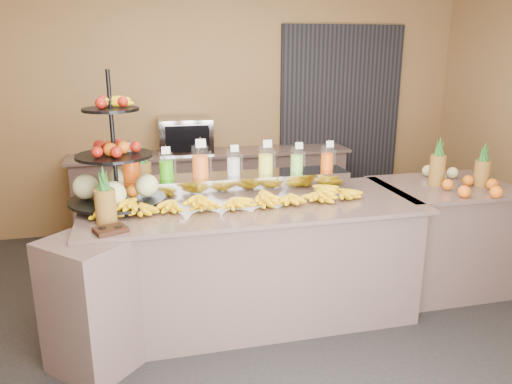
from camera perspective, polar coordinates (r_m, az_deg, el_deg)
name	(u,v)px	position (r m, az deg, el deg)	size (l,w,h in m)	color
ground	(262,334)	(3.85, 0.68, -15.89)	(6.00, 6.00, 0.00)	black
room_envelope	(261,70)	(4.07, 0.58, 13.82)	(6.04, 5.02, 2.82)	olive
buffet_counter	(239,263)	(3.83, -1.96, -8.17)	(2.75, 1.25, 0.93)	gray
right_counter	(440,236)	(4.63, 20.29, -4.76)	(1.08, 0.88, 0.93)	gray
back_ledge	(213,192)	(5.69, -4.90, 0.05)	(3.10, 0.55, 0.93)	gray
pitcher_tray	(234,184)	(3.95, -2.56, 0.91)	(1.85, 0.30, 0.15)	gray
juice_pitcher_orange_a	(131,167)	(3.84, -14.11, 2.76)	(0.13, 0.13, 0.31)	silver
juice_pitcher_green	(166,167)	(3.85, -10.22, 2.79)	(0.11, 0.12, 0.27)	silver
juice_pitcher_orange_b	(200,163)	(3.86, -6.38, 3.27)	(0.13, 0.14, 0.32)	silver
juice_pitcher_milk	(234,164)	(3.91, -2.59, 3.20)	(0.11, 0.11, 0.26)	silver
juice_pitcher_lemon	(266,161)	(3.96, 1.11, 3.54)	(0.12, 0.12, 0.29)	silver
juice_pitcher_lime	(297,161)	(4.04, 4.69, 3.57)	(0.11, 0.11, 0.26)	silver
juice_pitcher_orange_c	(327,159)	(4.13, 8.13, 3.74)	(0.11, 0.11, 0.26)	silver
banana_heap	(233,198)	(3.62, -2.66, -0.67)	(1.96, 0.18, 0.16)	yellow
fruit_stand	(123,173)	(3.71, -14.97, 2.07)	(0.71, 0.71, 0.97)	black
condiment_caddy	(111,230)	(3.27, -16.29, -4.18)	(0.19, 0.15, 0.03)	black
pineapple_left_a	(105,202)	(3.40, -16.85, -1.13)	(0.14, 0.14, 0.39)	brown
pineapple_left_b	(144,174)	(4.06, -12.73, 2.01)	(0.13, 0.13, 0.40)	brown
right_fruit_pile	(465,179)	(4.41, 22.75, 1.35)	(0.49, 0.46, 0.26)	brown
oven_warmer	(185,136)	(5.51, -8.06, 6.38)	(0.57, 0.40, 0.38)	gray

